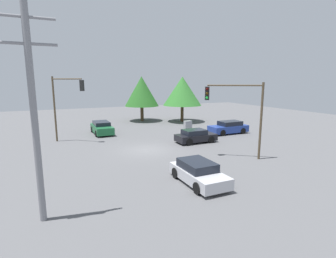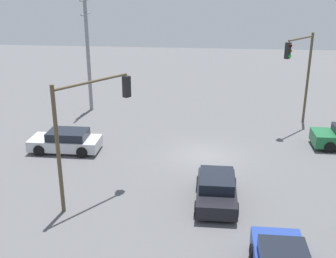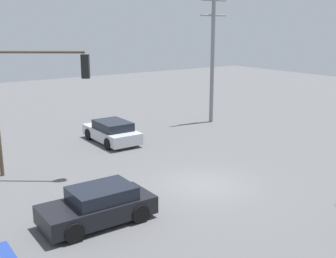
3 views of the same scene
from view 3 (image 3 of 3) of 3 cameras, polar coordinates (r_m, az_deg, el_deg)
ground_plane at (r=18.95m, az=4.97°, el=-7.51°), size 80.00×80.00×0.00m
sedan_silver at (r=25.53m, az=-7.62°, el=-0.38°), size 2.01×4.27×1.33m
sedan_dark at (r=15.46m, az=-9.41°, el=-10.20°), size 4.03×1.97×1.32m
traffic_signal_main at (r=19.87m, az=-17.87°, el=5.29°), size 3.68×2.76×6.00m
utility_pole_tall at (r=30.25m, az=6.05°, el=9.98°), size 2.20×0.28×9.13m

